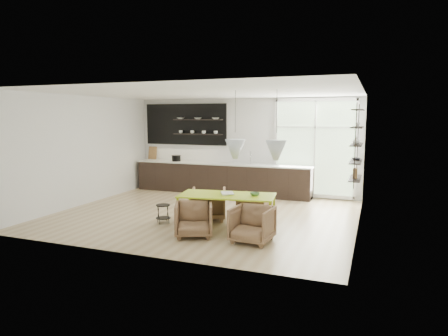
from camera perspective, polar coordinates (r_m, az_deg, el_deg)
room at (r=10.25m, az=2.61°, el=2.39°), size 7.02×6.01×2.91m
kitchen_run at (r=12.27m, az=-0.75°, el=-0.83°), size 5.54×0.69×2.75m
right_shelving at (r=9.81m, az=18.38°, el=2.91°), size 0.26×1.22×1.90m
dining_table at (r=8.38m, az=0.43°, el=-4.16°), size 2.09×1.17×0.72m
armchair_back_left at (r=9.21m, az=-2.21°, el=-5.11°), size 1.00×1.01×0.72m
armchair_back_right at (r=9.16m, az=4.39°, el=-5.52°), size 0.69×0.71×0.62m
armchair_front_left at (r=7.94m, az=-4.34°, el=-7.34°), size 0.96×0.97×0.67m
armchair_front_right at (r=7.56m, az=4.04°, el=-8.05°), size 0.78×0.80×0.68m
wire_stool at (r=8.98m, az=-8.69°, el=-6.12°), size 0.33×0.33×0.42m
table_book at (r=8.42m, az=-0.40°, el=-3.65°), size 0.38×0.42×0.03m
table_bowl at (r=8.29m, az=4.43°, el=-3.74°), size 0.21×0.21×0.06m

